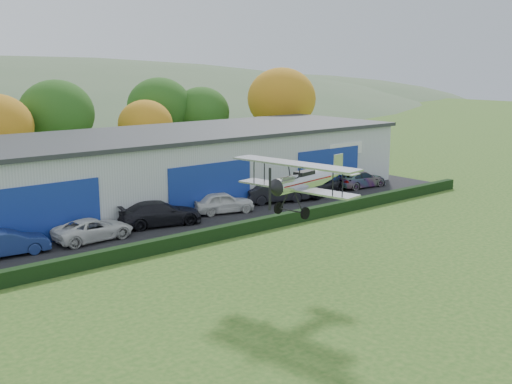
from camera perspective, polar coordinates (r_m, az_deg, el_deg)
ground at (r=25.43m, az=16.12°, el=-12.84°), size 300.00×300.00×0.00m
apron at (r=41.79m, az=-5.69°, el=-2.60°), size 48.00×9.00×0.05m
hedge at (r=37.93m, az=-1.65°, el=-3.47°), size 46.00×0.60×0.80m
hangar at (r=48.08m, az=-8.41°, el=2.44°), size 40.60×12.60×5.30m
tree_belt at (r=57.26m, az=-18.72°, el=6.42°), size 75.70×13.22×10.12m
car_1 at (r=36.33m, az=-22.26°, el=-4.45°), size 4.53×2.00×1.44m
car_2 at (r=37.89m, az=-14.99°, el=-3.39°), size 4.89×2.40×1.34m
car_3 at (r=40.43m, az=-9.03°, el=-1.97°), size 5.93×3.49×1.61m
car_4 at (r=43.33m, az=-3.10°, el=-0.97°), size 4.78×2.97×1.52m
car_5 at (r=46.62m, az=1.84°, el=0.03°), size 5.25×3.17×1.63m
car_6 at (r=49.68m, az=5.77°, el=0.64°), size 5.86×3.79×1.50m
car_7 at (r=53.11m, az=9.79°, el=1.21°), size 5.03×2.38×1.42m
biplane at (r=28.40m, az=4.63°, el=1.22°), size 5.81×6.64×2.47m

